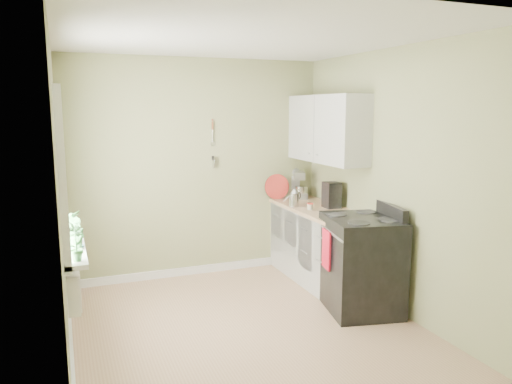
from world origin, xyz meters
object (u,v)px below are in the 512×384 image
object	(u,v)px
stove	(361,263)
coffee_maker	(331,196)
kettle	(294,198)
stand_mixer	(299,185)

from	to	relation	value
stove	coffee_maker	xyz separation A→B (m)	(0.15, 0.91, 0.56)
coffee_maker	kettle	bearing A→B (deg)	147.45
stove	stand_mixer	size ratio (longest dim) A/B	2.85
stove	kettle	xyz separation A→B (m)	(-0.23, 1.15, 0.51)
stand_mixer	coffee_maker	distance (m)	0.75
stove	kettle	world-z (taller)	kettle
stand_mixer	coffee_maker	world-z (taller)	stand_mixer
stove	coffee_maker	distance (m)	1.08
coffee_maker	stove	bearing A→B (deg)	-99.53
stand_mixer	coffee_maker	size ratio (longest dim) A/B	1.27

